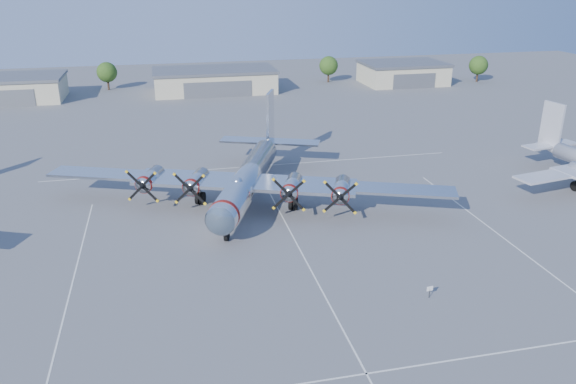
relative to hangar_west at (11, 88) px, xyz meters
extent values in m
plane|color=#5E5E61|center=(45.00, -81.96, -2.71)|extent=(260.00, 260.00, 0.00)
cube|color=silver|center=(23.00, -86.96, -2.71)|extent=(0.15, 40.00, 0.01)
cube|color=silver|center=(45.00, -86.96, -2.71)|extent=(0.15, 40.00, 0.01)
cube|color=silver|center=(67.00, -86.96, -2.71)|extent=(0.15, 40.00, 0.01)
cube|color=silver|center=(45.00, -103.96, -2.71)|extent=(60.00, 0.15, 0.01)
cube|color=silver|center=(45.00, -56.96, -2.71)|extent=(60.00, 0.15, 0.01)
cube|color=#BBB394|center=(0.00, 0.04, -0.31)|extent=(22.00, 14.00, 4.80)
cube|color=slate|center=(0.00, 0.04, 2.39)|extent=(22.60, 14.60, 0.60)
cube|color=slate|center=(0.00, -7.01, -0.91)|extent=(12.10, 0.20, 3.60)
cube|color=#BBB394|center=(45.00, 0.04, -0.31)|extent=(28.00, 14.00, 4.80)
cube|color=slate|center=(45.00, 0.04, 2.39)|extent=(28.60, 14.60, 0.60)
cube|color=slate|center=(45.00, -7.01, -0.91)|extent=(15.40, 0.20, 3.60)
cube|color=#BBB394|center=(93.00, 0.04, -0.31)|extent=(20.00, 14.00, 4.80)
cube|color=slate|center=(93.00, 0.04, 2.39)|extent=(20.60, 14.60, 0.60)
cube|color=slate|center=(93.00, -7.01, -0.91)|extent=(11.00, 0.20, 3.60)
cylinder|color=#382619|center=(20.00, 8.04, -1.31)|extent=(0.50, 0.50, 2.80)
sphere|color=#214213|center=(20.00, 8.04, 1.53)|extent=(4.80, 4.80, 4.80)
cylinder|color=#382619|center=(75.00, 6.04, -1.31)|extent=(0.50, 0.50, 2.80)
sphere|color=#214213|center=(75.00, 6.04, 1.53)|extent=(4.80, 4.80, 4.80)
cylinder|color=#382619|center=(113.00, -1.96, -1.31)|extent=(0.50, 0.50, 2.80)
sphere|color=#214213|center=(113.00, -1.96, 1.53)|extent=(4.80, 4.80, 4.80)
cylinder|color=black|center=(53.84, -95.71, -2.28)|extent=(0.06, 0.06, 0.86)
cube|color=white|center=(53.84, -95.71, -1.80)|extent=(0.60, 0.10, 0.43)
camera|label=1|loc=(32.39, -134.30, 23.86)|focal=35.00mm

